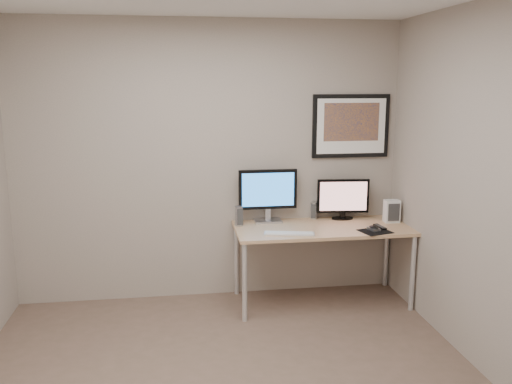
# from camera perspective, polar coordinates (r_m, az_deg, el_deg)

# --- Properties ---
(room) EXTENTS (3.60, 3.60, 3.60)m
(room) POSITION_cam_1_polar(r_m,az_deg,el_deg) (3.79, -3.76, 5.55)
(room) COLOR white
(room) RESTS_ON ground
(desk) EXTENTS (1.60, 0.70, 0.73)m
(desk) POSITION_cam_1_polar(r_m,az_deg,el_deg) (5.03, 6.96, -4.37)
(desk) COLOR #9C744B
(desk) RESTS_ON floor
(framed_art) EXTENTS (0.75, 0.04, 0.60)m
(framed_art) POSITION_cam_1_polar(r_m,az_deg,el_deg) (5.27, 9.95, 6.87)
(framed_art) COLOR black
(framed_art) RESTS_ON room
(monitor_large) EXTENTS (0.55, 0.18, 0.50)m
(monitor_large) POSITION_cam_1_polar(r_m,az_deg,el_deg) (5.09, 1.25, -0.12)
(monitor_large) COLOR #A8A8AD
(monitor_large) RESTS_ON desk
(monitor_tv) EXTENTS (0.50, 0.13, 0.39)m
(monitor_tv) POSITION_cam_1_polar(r_m,az_deg,el_deg) (5.27, 9.15, -0.62)
(monitor_tv) COLOR black
(monitor_tv) RESTS_ON desk
(speaker_left) EXTENTS (0.09, 0.09, 0.18)m
(speaker_left) POSITION_cam_1_polar(r_m,az_deg,el_deg) (4.99, -1.83, -2.54)
(speaker_left) COLOR #A8A8AD
(speaker_left) RESTS_ON desk
(speaker_right) EXTENTS (0.09, 0.09, 0.16)m
(speaker_right) POSITION_cam_1_polar(r_m,az_deg,el_deg) (5.27, 6.13, -1.94)
(speaker_right) COLOR #A8A8AD
(speaker_right) RESTS_ON desk
(keyboard) EXTENTS (0.45, 0.21, 0.02)m
(keyboard) POSITION_cam_1_polar(r_m,az_deg,el_deg) (4.75, 3.54, -4.37)
(keyboard) COLOR silver
(keyboard) RESTS_ON desk
(mousepad) EXTENTS (0.30, 0.28, 0.00)m
(mousepad) POSITION_cam_1_polar(r_m,az_deg,el_deg) (4.93, 12.43, -4.07)
(mousepad) COLOR black
(mousepad) RESTS_ON desk
(mouse) EXTENTS (0.09, 0.13, 0.04)m
(mouse) POSITION_cam_1_polar(r_m,az_deg,el_deg) (4.96, 12.28, -3.71)
(mouse) COLOR black
(mouse) RESTS_ON mousepad
(remote) EXTENTS (0.07, 0.18, 0.02)m
(remote) POSITION_cam_1_polar(r_m,az_deg,el_deg) (5.06, 12.91, -3.58)
(remote) COLOR black
(remote) RESTS_ON desk
(fan_unit) EXTENTS (0.14, 0.10, 0.21)m
(fan_unit) POSITION_cam_1_polar(r_m,az_deg,el_deg) (5.28, 14.10, -1.96)
(fan_unit) COLOR silver
(fan_unit) RESTS_ON desk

